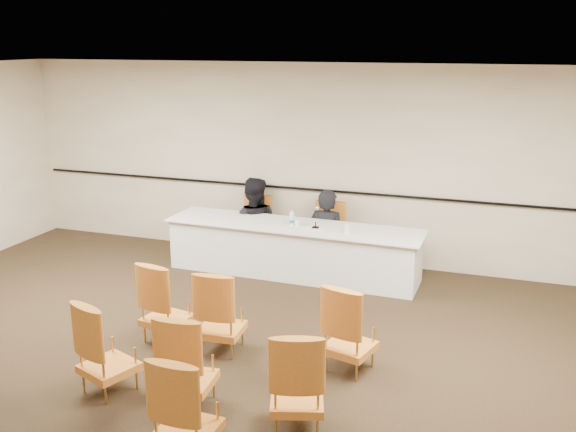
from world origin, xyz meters
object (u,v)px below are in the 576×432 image
object	(u,v)px
panelist_second_chair	(253,227)
aud_chair_front_left	(166,301)
aud_chair_front_mid	(221,310)
panelist_main_chair	(327,235)
panelist_main	(326,242)
aud_chair_back_mid	(187,359)
coffee_cup	(347,229)
aud_chair_front_right	(350,327)
aud_chair_extra	(187,406)
water_bottle	(292,218)
aud_chair_back_left	(107,346)
aud_chair_back_right	(297,378)
microphone	(316,218)
drinking_glass	(297,223)
panel_table	(293,250)
panelist_second	(253,230)

from	to	relation	value
panelist_second_chair	aud_chair_front_left	size ratio (longest dim) A/B	1.00
aud_chair_front_mid	panelist_main_chair	bearing A→B (deg)	79.79
panelist_main	aud_chair_back_mid	size ratio (longest dim) A/B	1.73
panelist_second_chair	aud_chair_back_mid	bearing A→B (deg)	-74.55
coffee_cup	aud_chair_front_right	distance (m)	2.43
coffee_cup	aud_chair_extra	distance (m)	4.20
water_bottle	aud_chair_back_left	distance (m)	3.68
aud_chair_front_left	aud_chair_back_right	world-z (taller)	same
aud_chair_back_left	panelist_main	bearing A→B (deg)	96.96
microphone	drinking_glass	world-z (taller)	microphone
panel_table	panelist_second_chair	distance (m)	1.04
panelist_main_chair	water_bottle	distance (m)	0.79
panelist_main	aud_chair_back_right	bearing A→B (deg)	106.46
panelist_main	aud_chair_front_right	bearing A→B (deg)	114.21
drinking_glass	aud_chair_back_right	bearing A→B (deg)	-71.71
panelist_second_chair	aud_chair_extra	distance (m)	5.11
panelist_main_chair	aud_chair_front_right	bearing A→B (deg)	-68.54
microphone	aud_chair_front_left	world-z (taller)	microphone
panel_table	water_bottle	world-z (taller)	water_bottle
aud_chair_front_right	aud_chair_back_mid	size ratio (longest dim) A/B	1.00
panelist_main	panelist_second	world-z (taller)	panelist_second
panelist_second	aud_chair_front_right	size ratio (longest dim) A/B	1.78
panelist_second_chair	aud_chair_front_right	xyz separation A→B (m)	(2.31, -3.05, 0.00)
panelist_main_chair	aud_chair_extra	world-z (taller)	same
panelist_main	aud_chair_back_mid	world-z (taller)	panelist_main
panelist_second	aud_chair_back_left	bearing A→B (deg)	79.11
panelist_main_chair	aud_chair_front_right	world-z (taller)	same
microphone	panelist_second_chair	bearing A→B (deg)	142.71
panelist_main_chair	panelist_second	size ratio (longest dim) A/B	0.56
panelist_main	aud_chair_front_left	bearing A→B (deg)	75.58
water_bottle	aud_chair_extra	xyz separation A→B (m)	(0.57, -4.29, -0.39)
drinking_glass	coffee_cup	size ratio (longest dim) A/B	0.79
panel_table	panelist_second_chair	world-z (taller)	panelist_second_chair
panel_table	coffee_cup	world-z (taller)	coffee_cup
aud_chair_front_left	panelist_second	bearing A→B (deg)	104.56
aud_chair_front_left	aud_chair_back_right	bearing A→B (deg)	-19.29
aud_chair_back_mid	aud_chair_back_right	size ratio (longest dim) A/B	1.00
panelist_second	aud_chair_front_mid	world-z (taller)	panelist_second
panelist_second_chair	microphone	world-z (taller)	microphone
panel_table	aud_chair_back_left	size ratio (longest dim) A/B	3.95
panel_table	panelist_main_chair	size ratio (longest dim) A/B	3.95
coffee_cup	aud_chair_front_left	world-z (taller)	aud_chair_front_left
panelist_second	panelist_second_chair	bearing A→B (deg)	180.00
microphone	water_bottle	xyz separation A→B (m)	(-0.36, 0.01, -0.03)
drinking_glass	water_bottle	bearing A→B (deg)	-174.06
panelist_main_chair	aud_chair_back_left	size ratio (longest dim) A/B	1.00
aud_chair_front_right	aud_chair_back_left	world-z (taller)	same
panelist_second	aud_chair_front_mid	size ratio (longest dim) A/B	1.78
aud_chair_front_left	water_bottle	bearing A→B (deg)	85.91
water_bottle	panelist_second	bearing A→B (deg)	143.93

